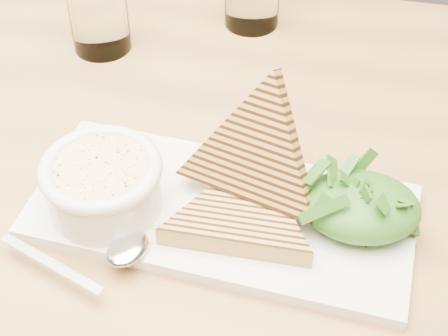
# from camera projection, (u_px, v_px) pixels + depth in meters

# --- Properties ---
(table_top) EXTENTS (1.29, 0.92, 0.04)m
(table_top) POSITION_uv_depth(u_px,v_px,m) (115.00, 174.00, 0.76)
(table_top) COLOR #A07A3D
(table_top) RESTS_ON ground
(platter) EXTENTS (0.40, 0.23, 0.01)m
(platter) POSITION_uv_depth(u_px,v_px,m) (222.00, 212.00, 0.69)
(platter) COLOR white
(platter) RESTS_ON table_top
(soup_bowl) EXTENTS (0.11, 0.11, 0.04)m
(soup_bowl) POSITION_uv_depth(u_px,v_px,m) (104.00, 189.00, 0.67)
(soup_bowl) COLOR white
(soup_bowl) RESTS_ON platter
(soup) EXTENTS (0.09, 0.09, 0.01)m
(soup) POSITION_uv_depth(u_px,v_px,m) (101.00, 170.00, 0.65)
(soup) COLOR #DFC086
(soup) RESTS_ON soup_bowl
(bowl_rim) EXTENTS (0.12, 0.12, 0.01)m
(bowl_rim) POSITION_uv_depth(u_px,v_px,m) (100.00, 168.00, 0.65)
(bowl_rim) COLOR white
(bowl_rim) RESTS_ON soup_bowl
(sandwich_flat) EXTENTS (0.18, 0.18, 0.02)m
(sandwich_flat) POSITION_uv_depth(u_px,v_px,m) (241.00, 215.00, 0.66)
(sandwich_flat) COLOR #B38440
(sandwich_flat) RESTS_ON platter
(sandwich_lean) EXTENTS (0.22, 0.21, 0.19)m
(sandwich_lean) POSITION_uv_depth(u_px,v_px,m) (255.00, 155.00, 0.66)
(sandwich_lean) COLOR #B38440
(sandwich_lean) RESTS_ON sandwich_flat
(salad_base) EXTENTS (0.12, 0.09, 0.04)m
(salad_base) POSITION_uv_depth(u_px,v_px,m) (360.00, 206.00, 0.65)
(salad_base) COLOR #1F4B12
(salad_base) RESTS_ON platter
(arugula_pile) EXTENTS (0.11, 0.10, 0.05)m
(arugula_pile) POSITION_uv_depth(u_px,v_px,m) (361.00, 203.00, 0.65)
(arugula_pile) COLOR #306F1E
(arugula_pile) RESTS_ON platter
(spoon_bowl) EXTENTS (0.05, 0.06, 0.01)m
(spoon_bowl) POSITION_uv_depth(u_px,v_px,m) (128.00, 248.00, 0.64)
(spoon_bowl) COLOR silver
(spoon_bowl) RESTS_ON platter
(spoon_handle) EXTENTS (0.11, 0.06, 0.00)m
(spoon_handle) POSITION_uv_depth(u_px,v_px,m) (51.00, 264.00, 0.63)
(spoon_handle) COLOR silver
(spoon_handle) RESTS_ON platter
(glass_near) EXTENTS (0.08, 0.08, 0.12)m
(glass_near) POSITION_uv_depth(u_px,v_px,m) (98.00, 8.00, 0.87)
(glass_near) COLOR white
(glass_near) RESTS_ON table_top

